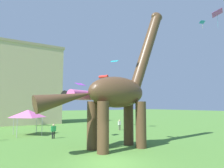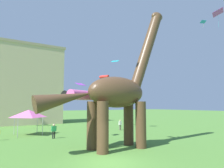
% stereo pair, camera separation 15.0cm
% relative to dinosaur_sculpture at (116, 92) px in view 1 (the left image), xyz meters
% --- Properties ---
extents(ground_plane, '(240.00, 240.00, 0.00)m').
position_rel_dinosaur_sculpture_xyz_m(ground_plane, '(-2.66, -3.26, -4.65)').
color(ground_plane, '#4C7F33').
extents(dinosaur_sculpture, '(12.30, 2.61, 12.86)m').
position_rel_dinosaur_sculpture_xyz_m(dinosaur_sculpture, '(0.00, 0.00, 0.00)').
color(dinosaur_sculpture, '#513823').
rests_on(dinosaur_sculpture, ground_plane).
extents(person_strolling_adult, '(0.58, 0.25, 1.54)m').
position_rel_dinosaur_sculpture_xyz_m(person_strolling_adult, '(-2.76, 7.97, -3.72)').
color(person_strolling_adult, black).
rests_on(person_strolling_adult, ground_plane).
extents(person_near_flyer, '(0.55, 0.24, 1.47)m').
position_rel_dinosaur_sculpture_xyz_m(person_near_flyer, '(7.48, 10.23, -3.76)').
color(person_near_flyer, '#6B6056').
rests_on(person_near_flyer, ground_plane).
extents(festival_canopy_tent, '(3.15, 3.15, 3.00)m').
position_rel_dinosaur_sculpture_xyz_m(festival_canopy_tent, '(-4.59, 12.15, -2.10)').
color(festival_canopy_tent, '#B2B2B7').
rests_on(festival_canopy_tent, ground_plane).
extents(kite_drifting, '(1.25, 1.06, 0.31)m').
position_rel_dinosaur_sculpture_xyz_m(kite_drifting, '(-0.61, 6.00, 1.15)').
color(kite_drifting, purple).
extents(kite_high_left, '(0.99, 0.84, 1.11)m').
position_rel_dinosaur_sculpture_xyz_m(kite_high_left, '(19.21, 4.23, 11.90)').
color(kite_high_left, '#287AE5').
extents(kite_near_high, '(1.73, 1.77, 0.51)m').
position_rel_dinosaur_sculpture_xyz_m(kite_near_high, '(7.71, 14.95, 3.59)').
color(kite_near_high, red).
extents(kite_mid_center, '(1.78, 1.60, 1.89)m').
position_rel_dinosaur_sculpture_xyz_m(kite_mid_center, '(11.71, -2.43, 8.93)').
color(kite_mid_center, purple).
extents(kite_far_left, '(1.24, 1.32, 0.35)m').
position_rel_dinosaur_sculpture_xyz_m(kite_far_left, '(6.84, 10.57, 5.36)').
color(kite_far_left, '#19B2B7').
extents(kite_far_right, '(2.95, 3.01, 0.86)m').
position_rel_dinosaur_sculpture_xyz_m(kite_far_right, '(-2.70, 1.59, -0.27)').
color(kite_far_right, pink).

